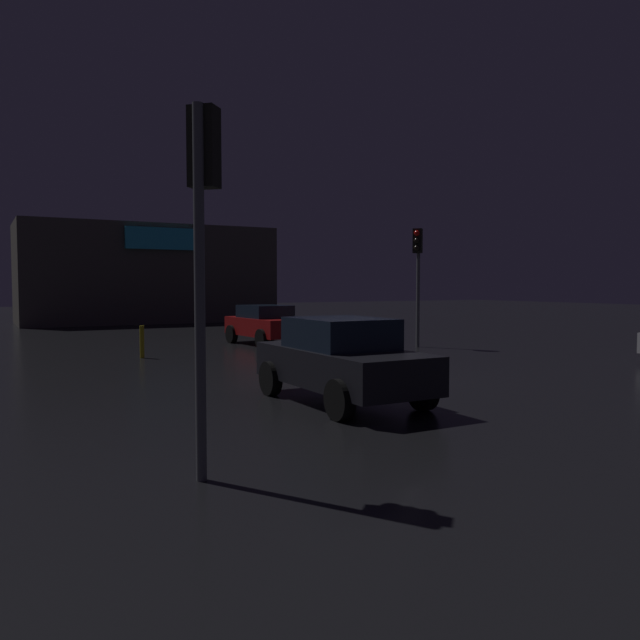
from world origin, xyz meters
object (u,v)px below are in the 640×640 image
Objects in this scene: store_building at (147,274)px; traffic_signal_opposite at (203,206)px; traffic_signal_cross_left at (418,261)px; car_crossing at (266,324)px; car_near at (341,359)px.

store_building reaches higher than traffic_signal_opposite.
store_building is at bearing 102.71° from traffic_signal_cross_left.
traffic_signal_opposite is at bearing -136.38° from traffic_signal_cross_left.
car_crossing is (-4.42, 3.65, -2.34)m from traffic_signal_cross_left.
car_crossing is (3.52, 11.57, -0.04)m from car_near.
traffic_signal_cross_left reaches higher than car_crossing.
store_building is at bearing 91.10° from car_crossing.
car_near reaches higher than car_crossing.
traffic_signal_opposite is at bearing -139.23° from car_near.
car_near is 12.09m from car_crossing.
car_near is 1.06× the size of car_crossing.
car_near is at bearing 40.77° from traffic_signal_opposite.
store_building is 3.53× the size of car_near.
car_near is at bearing -96.28° from store_building.
traffic_signal_cross_left is at bearing 44.91° from car_near.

